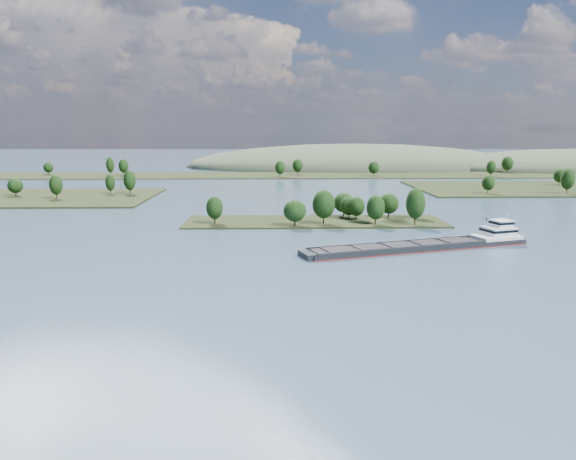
{
  "coord_description": "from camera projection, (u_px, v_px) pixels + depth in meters",
  "views": [
    {
      "loc": [
        -15.55,
        -34.63,
        35.75
      ],
      "look_at": [
        -11.61,
        130.0,
        6.0
      ],
      "focal_mm": 35.0,
      "sensor_mm": 36.0,
      "label": 1
    }
  ],
  "objects": [
    {
      "name": "tree_island",
      "position": [
        335.0,
        212.0,
        216.24
      ],
      "size": [
        100.0,
        30.86,
        14.93
      ],
      "color": "black",
      "rests_on": "ground"
    },
    {
      "name": "ground",
      "position": [
        330.0,
        257.0,
        158.84
      ],
      "size": [
        1800.0,
        1800.0,
        0.0
      ],
      "primitive_type": "plane",
      "color": "#3A4C65",
      "rests_on": "ground"
    },
    {
      "name": "hill_west",
      "position": [
        354.0,
        167.0,
        534.1
      ],
      "size": [
        320.0,
        160.0,
        44.0
      ],
      "primitive_type": "ellipsoid",
      "color": "#3B4831",
      "rests_on": "ground"
    },
    {
      "name": "back_shoreline",
      "position": [
        305.0,
        175.0,
        434.12
      ],
      "size": [
        900.0,
        60.0,
        15.18
      ],
      "color": "black",
      "rests_on": "ground"
    },
    {
      "name": "cargo_barge",
      "position": [
        433.0,
        244.0,
        170.43
      ],
      "size": [
        72.98,
        31.28,
        10.0
      ],
      "color": "black",
      "rests_on": "ground"
    }
  ]
}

